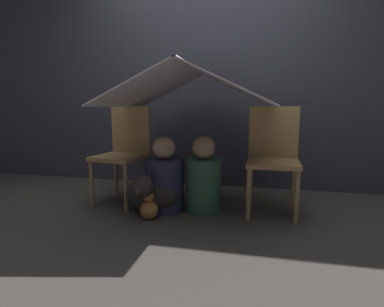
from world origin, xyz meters
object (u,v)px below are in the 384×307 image
at_px(chair_right, 273,154).
at_px(dog, 149,194).
at_px(chair_left, 124,150).
at_px(person_front, 164,180).
at_px(person_second, 204,180).

distance_m(chair_right, dog, 1.10).
xyz_separation_m(chair_left, person_front, (0.45, -0.16, -0.23)).
xyz_separation_m(person_second, dog, (-0.43, -0.18, -0.10)).
bearing_deg(chair_right, person_second, -167.89).
bearing_deg(person_front, chair_right, 9.72).
relative_size(chair_left, person_second, 1.38).
distance_m(person_second, dog, 0.48).
relative_size(chair_right, dog, 1.91).
distance_m(chair_right, person_front, 0.96).
distance_m(chair_left, person_second, 0.82).
distance_m(person_front, dog, 0.19).
height_order(chair_left, dog, chair_left).
relative_size(chair_right, person_second, 1.38).
height_order(chair_left, person_second, chair_left).
bearing_deg(chair_left, chair_right, 9.23).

